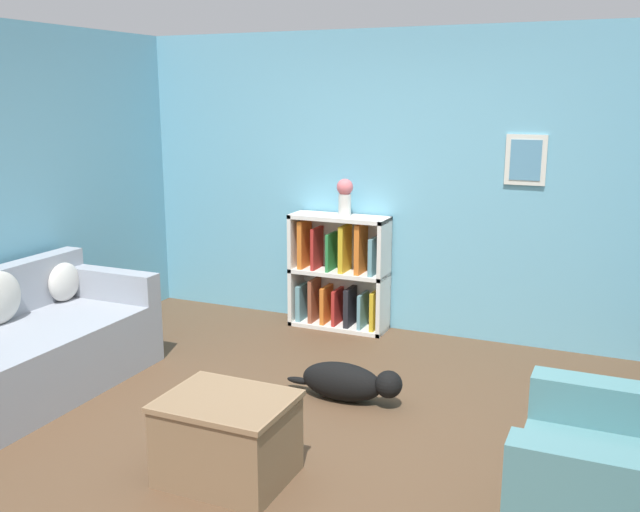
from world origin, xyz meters
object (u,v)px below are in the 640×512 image
(dog, at_px, (348,382))
(bookshelf, at_px, (339,274))
(couch, at_px, (25,348))
(coffee_table, at_px, (227,436))
(vase, at_px, (345,195))

(dog, bearing_deg, bookshelf, 114.42)
(couch, relative_size, dog, 2.08)
(bookshelf, bearing_deg, coffee_table, -80.83)
(couch, relative_size, bookshelf, 1.77)
(couch, bearing_deg, dog, 19.42)
(vase, bearing_deg, bookshelf, 162.00)
(coffee_table, bearing_deg, couch, 166.87)
(couch, bearing_deg, bookshelf, 56.26)
(dog, relative_size, vase, 2.67)
(bookshelf, xyz_separation_m, vase, (0.05, -0.02, 0.72))
(dog, xyz_separation_m, vase, (-0.61, 1.44, 1.07))
(bookshelf, distance_m, vase, 0.72)
(bookshelf, relative_size, vase, 3.15)
(coffee_table, distance_m, vase, 2.84)
(vase, bearing_deg, couch, -124.90)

